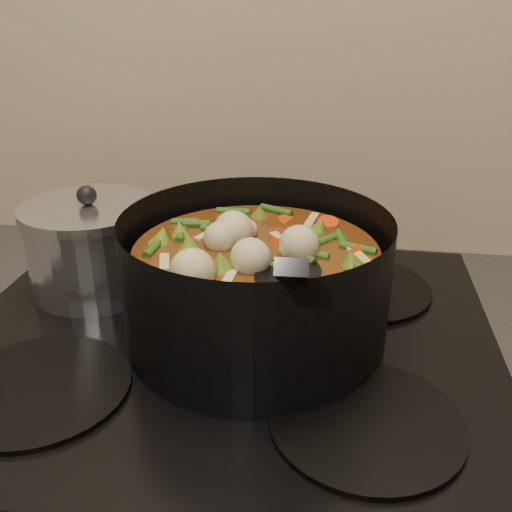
# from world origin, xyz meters

# --- Properties ---
(stovetop) EXTENTS (0.62, 0.54, 0.03)m
(stovetop) POSITION_xyz_m (0.00, 1.93, 0.92)
(stovetop) COLOR black
(stovetop) RESTS_ON counter
(stockpot) EXTENTS (0.33, 0.41, 0.21)m
(stockpot) POSITION_xyz_m (0.04, 1.93, 1.00)
(stockpot) COLOR black
(stockpot) RESTS_ON stovetop
(saucepan) EXTENTS (0.17, 0.17, 0.14)m
(saucepan) POSITION_xyz_m (-0.19, 2.02, 0.99)
(saucepan) COLOR silver
(saucepan) RESTS_ON stovetop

